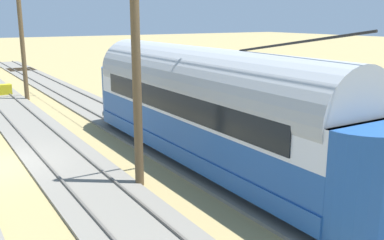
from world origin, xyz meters
The scene contains 6 objects.
ground_plane centered at (0.00, 0.00, 0.00)m, with size 220.00×220.00×0.00m, color #9E8956.
track_streetcar_siding centered at (-6.49, -0.31, 0.05)m, with size 2.80×80.00×0.18m.
track_adjacent_siding centered at (-2.16, -0.31, 0.05)m, with size 2.80×80.00×0.18m.
vintage_streetcar centered at (-6.49, 3.68, 2.25)m, with size 2.65×16.04×4.88m.
catenary_pole_foreground centered at (-3.68, -13.16, 4.12)m, with size 3.11×0.28×7.89m.
catenary_pole_mid_near centered at (-3.68, 4.33, 4.12)m, with size 3.11×0.28×7.89m.
Camera 1 is at (1.90, 16.48, 5.31)m, focal length 40.55 mm.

